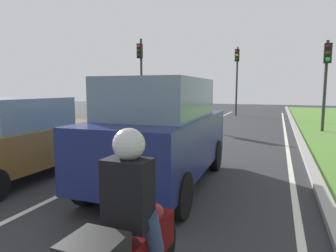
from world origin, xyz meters
name	(u,v)px	position (x,y,z in m)	size (l,w,h in m)	color
ground_plane	(192,140)	(0.00, 14.00, 0.00)	(60.00, 60.00, 0.00)	#2D2D30
lane_line_center	(175,139)	(-0.70, 14.00, 0.00)	(0.12, 32.00, 0.01)	silver
lane_line_right_edge	(287,146)	(3.60, 14.00, 0.00)	(0.12, 32.00, 0.01)	silver
curb_right	(302,145)	(4.10, 14.00, 0.06)	(0.24, 48.00, 0.12)	#9E9B93
car_suv_ahead	(162,131)	(0.93, 8.35, 1.17)	(2.05, 4.54, 2.28)	navy
car_sedan_left_lane	(21,138)	(-2.35, 7.74, 0.92)	(1.92, 4.34, 1.86)	brown
rider_person	(130,191)	(2.06, 4.74, 1.19)	(0.51, 0.41, 1.16)	black
traffic_light_near_right	(326,70)	(5.26, 18.16, 2.96)	(0.32, 0.50, 4.30)	#2D2D2D
traffic_light_overhead_left	(141,67)	(-5.09, 19.91, 3.48)	(0.32, 0.50, 5.22)	#2D2D2D
traffic_light_far_median	(237,69)	(0.16, 25.95, 3.55)	(0.32, 0.50, 5.22)	#2D2D2D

